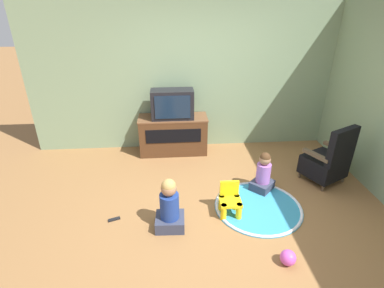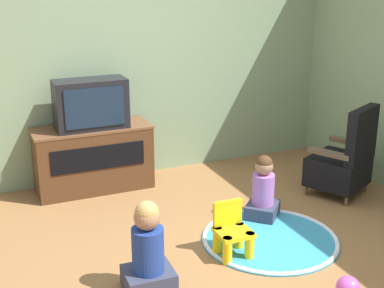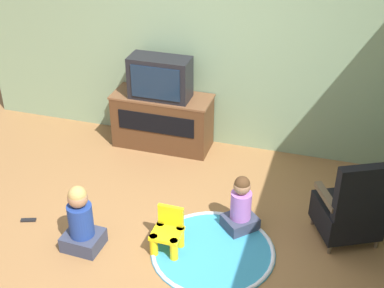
{
  "view_description": "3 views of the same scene",
  "coord_description": "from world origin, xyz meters",
  "px_view_note": "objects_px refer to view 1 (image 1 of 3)",
  "views": [
    {
      "loc": [
        -0.59,
        -3.03,
        2.56
      ],
      "look_at": [
        -0.32,
        0.51,
        0.8
      ],
      "focal_mm": 28.0,
      "sensor_mm": 36.0,
      "label": 1
    },
    {
      "loc": [
        -1.69,
        -3.35,
        2.19
      ],
      "look_at": [
        -0.04,
        0.44,
        0.84
      ],
      "focal_mm": 50.0,
      "sensor_mm": 36.0,
      "label": 2
    },
    {
      "loc": [
        1.45,
        -3.54,
        3.44
      ],
      "look_at": [
        0.14,
        0.78,
        0.73
      ],
      "focal_mm": 50.0,
      "sensor_mm": 36.0,
      "label": 3
    }
  ],
  "objects_px": {
    "child_watching_left": "(263,174)",
    "yellow_kid_chair": "(230,202)",
    "television": "(172,104)",
    "toy_ball": "(288,258)",
    "tv_cabinet": "(173,134)",
    "child_watching_center": "(170,207)",
    "remote_control": "(114,219)",
    "black_armchair": "(328,161)"
  },
  "relations": [
    {
      "from": "child_watching_left",
      "to": "yellow_kid_chair",
      "type": "bearing_deg",
      "value": 175.76
    },
    {
      "from": "television",
      "to": "toy_ball",
      "type": "bearing_deg",
      "value": -66.37
    },
    {
      "from": "tv_cabinet",
      "to": "child_watching_left",
      "type": "distance_m",
      "value": 1.81
    },
    {
      "from": "child_watching_center",
      "to": "remote_control",
      "type": "xyz_separation_m",
      "value": [
        -0.71,
        0.18,
        -0.29
      ]
    },
    {
      "from": "toy_ball",
      "to": "remote_control",
      "type": "xyz_separation_m",
      "value": [
        -1.94,
        0.85,
        -0.07
      ]
    },
    {
      "from": "yellow_kid_chair",
      "to": "child_watching_center",
      "type": "height_order",
      "value": "child_watching_center"
    },
    {
      "from": "television",
      "to": "black_armchair",
      "type": "xyz_separation_m",
      "value": [
        2.27,
        -1.12,
        -0.56
      ]
    },
    {
      "from": "child_watching_left",
      "to": "toy_ball",
      "type": "height_order",
      "value": "child_watching_left"
    },
    {
      "from": "child_watching_left",
      "to": "child_watching_center",
      "type": "relative_size",
      "value": 0.88
    },
    {
      "from": "yellow_kid_chair",
      "to": "black_armchair",
      "type": "bearing_deg",
      "value": 22.54
    },
    {
      "from": "black_armchair",
      "to": "yellow_kid_chair",
      "type": "distance_m",
      "value": 1.72
    },
    {
      "from": "yellow_kid_chair",
      "to": "remote_control",
      "type": "bearing_deg",
      "value": -178.57
    },
    {
      "from": "toy_ball",
      "to": "remote_control",
      "type": "distance_m",
      "value": 2.12
    },
    {
      "from": "television",
      "to": "remote_control",
      "type": "xyz_separation_m",
      "value": [
        -0.8,
        -1.77,
        -0.91
      ]
    },
    {
      "from": "tv_cabinet",
      "to": "child_watching_left",
      "type": "height_order",
      "value": "tv_cabinet"
    },
    {
      "from": "television",
      "to": "toy_ball",
      "type": "relative_size",
      "value": 4.21
    },
    {
      "from": "television",
      "to": "toy_ball",
      "type": "height_order",
      "value": "television"
    },
    {
      "from": "television",
      "to": "child_watching_left",
      "type": "distance_m",
      "value": 1.9
    },
    {
      "from": "tv_cabinet",
      "to": "black_armchair",
      "type": "height_order",
      "value": "black_armchair"
    },
    {
      "from": "black_armchair",
      "to": "toy_ball",
      "type": "relative_size",
      "value": 5.53
    },
    {
      "from": "child_watching_left",
      "to": "toy_ball",
      "type": "bearing_deg",
      "value": -139.99
    },
    {
      "from": "tv_cabinet",
      "to": "child_watching_center",
      "type": "height_order",
      "value": "child_watching_center"
    },
    {
      "from": "toy_ball",
      "to": "child_watching_center",
      "type": "bearing_deg",
      "value": 151.62
    },
    {
      "from": "television",
      "to": "black_armchair",
      "type": "distance_m",
      "value": 2.59
    },
    {
      "from": "black_armchair",
      "to": "child_watching_center",
      "type": "xyz_separation_m",
      "value": [
        -2.36,
        -0.83,
        -0.06
      ]
    },
    {
      "from": "child_watching_left",
      "to": "remote_control",
      "type": "relative_size",
      "value": 3.89
    },
    {
      "from": "child_watching_center",
      "to": "remote_control",
      "type": "height_order",
      "value": "child_watching_center"
    },
    {
      "from": "tv_cabinet",
      "to": "remote_control",
      "type": "height_order",
      "value": "tv_cabinet"
    },
    {
      "from": "tv_cabinet",
      "to": "toy_ball",
      "type": "distance_m",
      "value": 2.9
    },
    {
      "from": "television",
      "to": "remote_control",
      "type": "relative_size",
      "value": 4.56
    },
    {
      "from": "black_armchair",
      "to": "remote_control",
      "type": "distance_m",
      "value": 3.16
    },
    {
      "from": "television",
      "to": "child_watching_center",
      "type": "bearing_deg",
      "value": -92.65
    },
    {
      "from": "remote_control",
      "to": "black_armchair",
      "type": "bearing_deg",
      "value": -7.52
    },
    {
      "from": "tv_cabinet",
      "to": "black_armchair",
      "type": "distance_m",
      "value": 2.55
    },
    {
      "from": "black_armchair",
      "to": "remote_control",
      "type": "xyz_separation_m",
      "value": [
        -3.07,
        -0.65,
        -0.35
      ]
    },
    {
      "from": "toy_ball",
      "to": "yellow_kid_chair",
      "type": "bearing_deg",
      "value": 118.0
    },
    {
      "from": "tv_cabinet",
      "to": "child_watching_center",
      "type": "xyz_separation_m",
      "value": [
        -0.09,
        -1.99,
        -0.05
      ]
    },
    {
      "from": "tv_cabinet",
      "to": "television",
      "type": "height_order",
      "value": "television"
    },
    {
      "from": "tv_cabinet",
      "to": "remote_control",
      "type": "xyz_separation_m",
      "value": [
        -0.8,
        -1.81,
        -0.34
      ]
    },
    {
      "from": "tv_cabinet",
      "to": "toy_ball",
      "type": "bearing_deg",
      "value": -66.68
    },
    {
      "from": "yellow_kid_chair",
      "to": "remote_control",
      "type": "relative_size",
      "value": 2.79
    },
    {
      "from": "tv_cabinet",
      "to": "toy_ball",
      "type": "height_order",
      "value": "tv_cabinet"
    }
  ]
}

